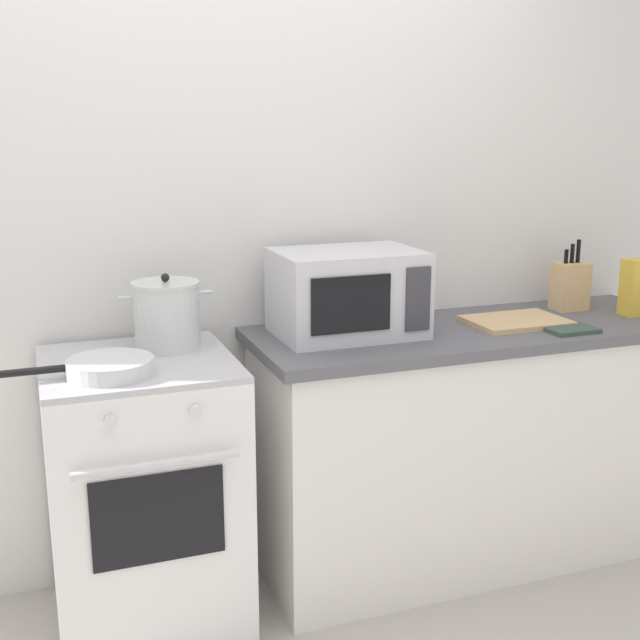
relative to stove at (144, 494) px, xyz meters
name	(u,v)px	position (x,y,z in m)	size (l,w,h in m)	color
back_wall	(294,233)	(0.65, 0.37, 0.79)	(4.40, 0.10, 2.50)	silver
lower_cabinet_right	(473,447)	(1.25, 0.02, -0.02)	(1.64, 0.56, 0.88)	white
countertop_right	(478,331)	(1.25, 0.02, 0.44)	(1.70, 0.60, 0.04)	#59595E
stove	(144,494)	(0.00, 0.00, 0.00)	(0.60, 0.64, 0.92)	white
stock_pot	(167,315)	(0.12, 0.12, 0.57)	(0.31, 0.22, 0.25)	silver
frying_pan	(108,367)	(-0.10, -0.13, 0.48)	(0.46, 0.26, 0.05)	silver
microwave	(347,293)	(0.75, 0.08, 0.61)	(0.50, 0.37, 0.30)	silver
cutting_board	(516,321)	(1.40, 0.00, 0.47)	(0.36, 0.26, 0.02)	tan
knife_block	(570,286)	(1.74, 0.14, 0.56)	(0.13, 0.10, 0.28)	tan
pasta_box	(634,287)	(1.91, -0.03, 0.57)	(0.08, 0.08, 0.22)	gold
oven_mitt	(569,329)	(1.52, -0.16, 0.47)	(0.18, 0.14, 0.02)	#384C42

